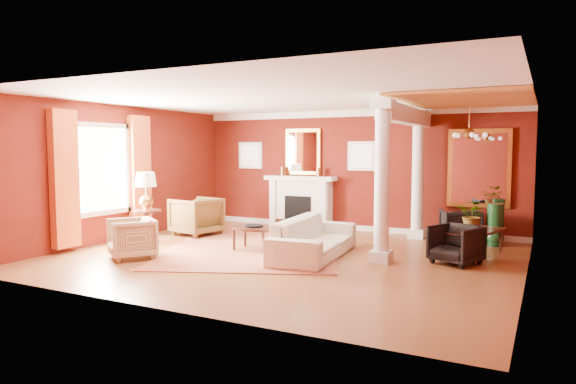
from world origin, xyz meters
The scene contains 27 objects.
ground centered at (0.00, 0.00, 0.00)m, with size 8.00×8.00×0.00m, color brown.
room_shell centered at (0.00, 0.00, 2.02)m, with size 8.04×7.04×2.92m.
fireplace centered at (-1.30, 3.32, 0.65)m, with size 1.85×0.42×1.29m.
overmantel_mirror centered at (-1.30, 3.45, 1.90)m, with size 0.95×0.07×1.15m.
flank_window_left centered at (-2.85, 3.46, 1.80)m, with size 0.70×0.07×0.70m.
flank_window_right centered at (0.25, 3.46, 1.80)m, with size 0.70×0.07×0.70m.
left_window centered at (-3.89, -0.60, 1.42)m, with size 0.21×2.55×2.60m.
column_front centered at (1.70, 0.30, 1.43)m, with size 0.36×0.36×2.80m.
column_back centered at (1.70, 3.00, 1.43)m, with size 0.36×0.36×2.80m.
header_beam centered at (1.70, 1.90, 2.62)m, with size 0.30×3.20×0.32m, color white.
amber_ceiling centered at (2.85, 1.75, 2.87)m, with size 2.30×3.40×0.04m, color #DC8E40.
dining_mirror centered at (2.90, 3.45, 1.55)m, with size 1.30×0.07×1.70m.
chandelier centered at (2.90, 1.80, 2.25)m, with size 0.60×0.62×0.75m.
crown_trim centered at (0.00, 3.46, 2.82)m, with size 8.00×0.08×0.16m, color white.
base_trim centered at (0.00, 3.46, 0.06)m, with size 8.00×0.08×0.12m, color white.
rug centered at (-0.95, 0.44, 0.01)m, with size 3.27×4.35×0.02m, color maroon.
sofa centered at (0.49, 0.15, 0.48)m, with size 2.44×0.71×0.95m, color beige.
armchair_leopard centered at (-2.89, 1.12, 0.48)m, with size 0.93×0.87×0.96m, color black.
armchair_stripe centered at (-2.40, -1.42, 0.40)m, with size 0.77×0.72×0.79m, color #CBB387.
coffee_table centered at (-0.79, 0.16, 0.42)m, with size 0.92×0.92×0.47m.
coffee_book centered at (-0.82, 0.16, 0.58)m, with size 0.16×0.02×0.22m, color black.
side_table centered at (-3.24, -0.11, 0.99)m, with size 0.59×0.59×1.48m.
dining_table centered at (3.05, 1.56, 0.38)m, with size 1.37×0.48×0.77m, color black.
dining_chair_near centered at (2.88, 0.75, 0.37)m, with size 0.72×0.67×0.74m, color black.
dining_chair_far centered at (2.63, 2.90, 0.38)m, with size 0.74×0.70×0.77m, color black.
green_urn centered at (3.32, 2.83, 0.34)m, with size 0.36×0.36×0.87m.
potted_plant centered at (3.04, 1.56, 0.98)m, with size 0.50×0.56×0.43m, color #26591E.
Camera 1 is at (4.25, -8.27, 1.95)m, focal length 32.00 mm.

